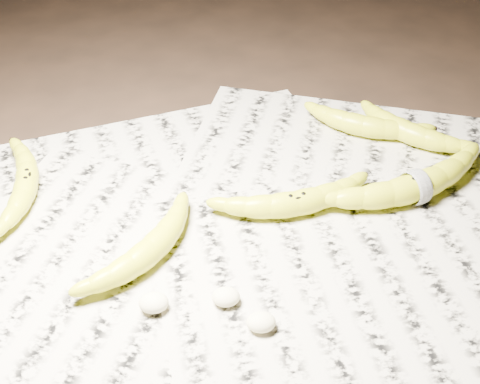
{
  "coord_description": "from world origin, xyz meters",
  "views": [
    {
      "loc": [
        -0.03,
        -0.67,
        0.59
      ],
      "look_at": [
        0.0,
        -0.01,
        0.05
      ],
      "focal_mm": 50.0,
      "sensor_mm": 36.0,
      "label": 1
    }
  ],
  "objects_px": {
    "banana_taped": "(416,185)",
    "banana_upper_a": "(364,124)",
    "banana_center": "(296,201)",
    "banana_left_b": "(150,248)",
    "banana_left_a": "(26,180)",
    "banana_upper_b": "(408,130)"
  },
  "relations": [
    {
      "from": "banana_left_b",
      "to": "banana_center",
      "type": "xyz_separation_m",
      "value": [
        0.19,
        0.08,
        0.0
      ]
    },
    {
      "from": "banana_left_a",
      "to": "banana_left_b",
      "type": "bearing_deg",
      "value": -134.07
    },
    {
      "from": "banana_upper_a",
      "to": "banana_upper_b",
      "type": "bearing_deg",
      "value": 5.69
    },
    {
      "from": "banana_upper_b",
      "to": "banana_center",
      "type": "bearing_deg",
      "value": -96.3
    },
    {
      "from": "banana_center",
      "to": "banana_taped",
      "type": "xyz_separation_m",
      "value": [
        0.17,
        0.02,
        0.0
      ]
    },
    {
      "from": "banana_taped",
      "to": "banana_upper_b",
      "type": "height_order",
      "value": "banana_taped"
    },
    {
      "from": "banana_left_a",
      "to": "banana_taped",
      "type": "xyz_separation_m",
      "value": [
        0.53,
        -0.04,
        0.0
      ]
    },
    {
      "from": "banana_taped",
      "to": "banana_left_a",
      "type": "bearing_deg",
      "value": 152.74
    },
    {
      "from": "banana_taped",
      "to": "banana_center",
      "type": "bearing_deg",
      "value": 165.21
    },
    {
      "from": "banana_center",
      "to": "banana_upper_b",
      "type": "height_order",
      "value": "banana_center"
    },
    {
      "from": "banana_center",
      "to": "banana_taped",
      "type": "bearing_deg",
      "value": -4.13
    },
    {
      "from": "banana_left_a",
      "to": "banana_upper_a",
      "type": "bearing_deg",
      "value": -82.07
    },
    {
      "from": "banana_left_a",
      "to": "banana_left_b",
      "type": "xyz_separation_m",
      "value": [
        0.18,
        -0.14,
        0.0
      ]
    },
    {
      "from": "banana_left_a",
      "to": "banana_taped",
      "type": "bearing_deg",
      "value": -99.74
    },
    {
      "from": "banana_left_b",
      "to": "banana_taped",
      "type": "bearing_deg",
      "value": -37.16
    },
    {
      "from": "banana_left_a",
      "to": "banana_upper_b",
      "type": "height_order",
      "value": "banana_upper_b"
    },
    {
      "from": "banana_left_a",
      "to": "banana_upper_b",
      "type": "xyz_separation_m",
      "value": [
        0.55,
        0.1,
        0.0
      ]
    },
    {
      "from": "banana_left_a",
      "to": "banana_upper_a",
      "type": "xyz_separation_m",
      "value": [
        0.49,
        0.12,
        0.0
      ]
    },
    {
      "from": "banana_left_a",
      "to": "banana_center",
      "type": "xyz_separation_m",
      "value": [
        0.36,
        -0.06,
        0.0
      ]
    },
    {
      "from": "banana_taped",
      "to": "banana_upper_a",
      "type": "distance_m",
      "value": 0.16
    },
    {
      "from": "banana_left_a",
      "to": "banana_taped",
      "type": "height_order",
      "value": "banana_taped"
    },
    {
      "from": "banana_left_a",
      "to": "banana_upper_b",
      "type": "bearing_deg",
      "value": -85.5
    }
  ]
}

